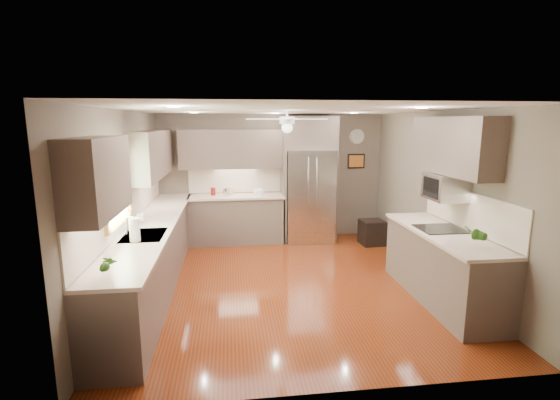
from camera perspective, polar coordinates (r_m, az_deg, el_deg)
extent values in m
plane|color=#551D0B|center=(6.12, 1.32, -11.55)|extent=(5.00, 5.00, 0.00)
plane|color=white|center=(5.66, 1.43, 12.55)|extent=(5.00, 5.00, 0.00)
plane|color=#63584B|center=(8.21, -1.19, 3.28)|extent=(4.50, 0.00, 4.50)
plane|color=#63584B|center=(3.38, 7.66, -7.90)|extent=(4.50, 0.00, 4.50)
plane|color=#63584B|center=(5.87, -20.90, -0.49)|extent=(0.00, 5.00, 5.00)
plane|color=#63584B|center=(6.48, 21.46, 0.48)|extent=(0.00, 5.00, 5.00)
cylinder|color=maroon|center=(7.95, -9.38, 1.21)|extent=(0.12, 0.12, 0.15)
cylinder|color=silver|center=(7.91, -7.68, 1.13)|extent=(0.11, 0.11, 0.14)
cylinder|color=beige|center=(7.96, -6.94, 1.36)|extent=(0.10, 0.10, 0.16)
imported|color=white|center=(6.01, -18.95, -2.18)|extent=(0.09, 0.09, 0.20)
imported|color=#2C601B|center=(4.02, -23.14, -8.28)|extent=(0.14, 0.10, 0.27)
imported|color=#2C601B|center=(5.13, 25.70, -4.27)|extent=(0.20, 0.18, 0.30)
imported|color=beige|center=(7.94, -2.98, 0.93)|extent=(0.24, 0.24, 0.05)
cube|color=brown|center=(6.15, -17.33, -7.48)|extent=(0.60, 4.70, 0.90)
cube|color=beige|center=(6.02, -17.44, -3.23)|extent=(0.65, 4.70, 0.04)
cube|color=beige|center=(6.02, -20.44, -0.67)|extent=(0.02, 4.70, 0.50)
cube|color=brown|center=(8.02, -6.11, -2.78)|extent=(1.85, 0.60, 0.90)
cube|color=beige|center=(7.91, -6.18, 0.51)|extent=(1.85, 0.65, 0.04)
cube|color=beige|center=(8.17, -6.26, 2.82)|extent=(1.85, 0.02, 0.50)
cube|color=brown|center=(4.22, -24.30, 2.98)|extent=(0.33, 1.20, 0.75)
cube|color=brown|center=(7.03, -17.42, 6.22)|extent=(0.33, 2.40, 0.75)
cube|color=brown|center=(7.95, -6.33, 7.13)|extent=(2.15, 0.33, 0.75)
cube|color=brown|center=(5.84, 23.12, 7.03)|extent=(0.33, 1.70, 0.75)
cube|color=#BFF2B2|center=(5.34, -22.21, 1.63)|extent=(0.01, 1.00, 0.80)
cube|color=brown|center=(5.29, -22.28, 6.23)|extent=(0.05, 1.12, 0.06)
cube|color=brown|center=(5.42, -21.63, -2.86)|extent=(0.05, 1.12, 0.06)
cube|color=brown|center=(4.83, -23.52, 0.63)|extent=(0.05, 0.06, 0.80)
cube|color=brown|center=(5.84, -20.65, 2.46)|extent=(0.05, 0.06, 0.80)
cube|color=silver|center=(5.40, -18.60, -4.84)|extent=(0.50, 0.70, 0.03)
cube|color=#262626|center=(5.41, -18.57, -5.19)|extent=(0.44, 0.62, 0.05)
cylinder|color=silver|center=(5.41, -20.75, -3.57)|extent=(0.02, 0.02, 0.24)
cylinder|color=silver|center=(5.37, -20.22, -2.32)|extent=(0.16, 0.02, 0.02)
cube|color=silver|center=(8.01, 4.07, 0.61)|extent=(0.92, 0.72, 1.82)
cube|color=black|center=(7.74, 4.53, -1.69)|extent=(0.88, 0.02, 0.02)
cube|color=black|center=(7.63, 4.60, 2.66)|extent=(0.01, 0.02, 1.00)
cylinder|color=silver|center=(7.58, 4.06, 2.62)|extent=(0.02, 0.02, 0.90)
cylinder|color=silver|center=(7.61, 5.24, 2.63)|extent=(0.02, 0.02, 0.90)
cube|color=brown|center=(7.95, 4.10, 9.41)|extent=(1.04, 0.60, 0.63)
cube|color=brown|center=(7.99, 0.46, 0.61)|extent=(0.06, 0.60, 1.82)
cube|color=brown|center=(8.18, 7.42, 0.76)|extent=(0.06, 0.60, 1.82)
cube|color=brown|center=(5.85, 21.82, -8.74)|extent=(0.65, 2.20, 0.90)
cube|color=beige|center=(5.70, 22.02, -4.29)|extent=(0.70, 2.20, 0.04)
cube|color=beige|center=(5.81, 25.06, -1.42)|extent=(0.02, 2.20, 0.50)
cube|color=black|center=(5.78, 21.56, -3.80)|extent=(0.56, 0.52, 0.01)
cube|color=silver|center=(5.87, 22.26, 1.69)|extent=(0.42, 0.55, 0.34)
cube|color=black|center=(5.77, 20.44, 1.67)|extent=(0.02, 0.40, 0.26)
cylinder|color=white|center=(5.96, 0.99, 12.08)|extent=(0.03, 0.03, 0.08)
cylinder|color=white|center=(5.95, 0.99, 11.12)|extent=(0.22, 0.22, 0.10)
sphere|color=white|center=(5.96, 0.99, 10.16)|extent=(0.16, 0.16, 0.16)
cube|color=white|center=(6.01, 4.36, 11.28)|extent=(0.48, 0.11, 0.01)
cube|color=white|center=(6.30, 0.54, 11.29)|extent=(0.11, 0.48, 0.01)
cube|color=white|center=(5.92, -2.43, 11.31)|extent=(0.48, 0.11, 0.01)
cube|color=white|center=(5.61, 1.50, 11.34)|extent=(0.11, 0.48, 0.01)
cylinder|color=white|center=(6.92, -12.04, 11.96)|extent=(0.14, 0.14, 0.01)
cylinder|color=white|center=(7.22, 10.34, 11.97)|extent=(0.14, 0.14, 0.01)
cylinder|color=white|center=(4.43, -14.76, 12.60)|extent=(0.14, 0.14, 0.01)
cylinder|color=white|center=(4.89, 19.26, 12.16)|extent=(0.14, 0.14, 0.01)
cylinder|color=white|center=(7.44, -0.66, 12.10)|extent=(0.14, 0.14, 0.01)
cylinder|color=white|center=(8.49, 10.77, 8.76)|extent=(0.30, 0.03, 0.30)
cylinder|color=silver|center=(8.47, 10.80, 8.76)|extent=(0.29, 0.00, 0.29)
cube|color=black|center=(8.52, 10.66, 5.40)|extent=(0.36, 0.03, 0.30)
cube|color=#AF6023|center=(8.50, 10.69, 5.39)|extent=(0.30, 0.01, 0.24)
cube|color=black|center=(8.09, 12.82, -4.52)|extent=(0.46, 0.46, 0.48)
cube|color=black|center=(8.03, 12.89, -2.91)|extent=(0.44, 0.44, 0.03)
cylinder|color=white|center=(5.11, -19.77, -3.99)|extent=(0.12, 0.12, 0.28)
cylinder|color=silver|center=(5.11, -19.77, -3.88)|extent=(0.02, 0.02, 0.30)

